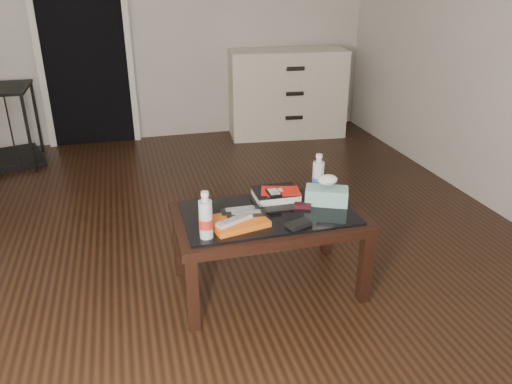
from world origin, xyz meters
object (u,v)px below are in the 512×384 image
coffee_table (268,223)px  water_bottle_right (318,174)px  water_bottle_left (206,215)px  dresser (287,93)px  textbook (276,194)px  tissue_box (327,196)px

coffee_table → water_bottle_right: water_bottle_right is taller
coffee_table → water_bottle_left: 0.44m
dresser → water_bottle_left: bearing=-109.1°
textbook → tissue_box: 0.29m
textbook → water_bottle_right: 0.27m
dresser → tissue_box: size_ratio=5.42×
coffee_table → textbook: 0.21m
coffee_table → textbook: textbook is taller
coffee_table → dresser: (1.00, 2.72, 0.05)m
dresser → coffee_table: bearing=-104.1°
coffee_table → water_bottle_left: size_ratio=4.20×
water_bottle_left → water_bottle_right: size_ratio=1.00×
dresser → water_bottle_right: bearing=-98.3°
water_bottle_left → dresser: bearing=64.8°
tissue_box → coffee_table: bearing=-150.8°
coffee_table → tissue_box: 0.36m
water_bottle_left → water_bottle_right: (0.71, 0.35, 0.00)m
tissue_box → dresser: bearing=100.6°
textbook → dresser: bearing=71.2°
water_bottle_right → tissue_box: (-0.00, -0.14, -0.07)m
textbook → water_bottle_left: bearing=-142.0°
dresser → tissue_box: 2.78m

